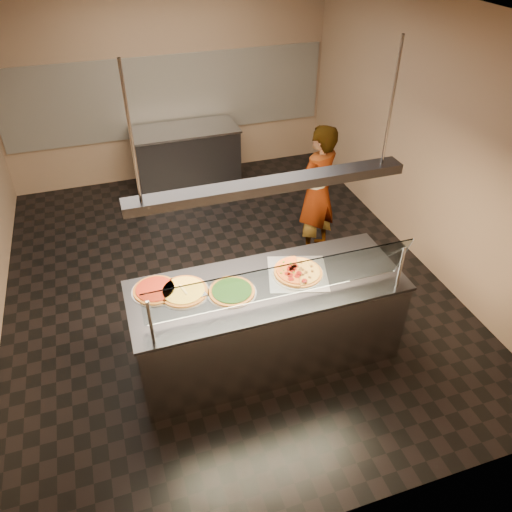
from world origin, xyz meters
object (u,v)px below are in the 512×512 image
object	(u,v)px
half_pizza_sausage	(308,269)
heat_lamp_housing	(269,185)
pizza_spinach	(232,291)
pizza_spatula	(189,291)
sneeze_guard	(282,282)
pizza_cheese	(184,291)
pizza_tomato	(155,290)
prep_table	(187,157)
perforated_tray	(298,273)
worker	(317,192)
serving_counter	(267,321)
half_pizza_pepperoni	(287,273)

from	to	relation	value
half_pizza_sausage	heat_lamp_housing	bearing A→B (deg)	-172.23
pizza_spinach	pizza_spatula	xyz separation A→B (m)	(-0.36, 0.10, 0.01)
sneeze_guard	pizza_cheese	distance (m)	0.93
pizza_tomato	prep_table	bearing A→B (deg)	74.41
half_pizza_sausage	pizza_spinach	xyz separation A→B (m)	(-0.77, -0.06, -0.01)
sneeze_guard	perforated_tray	xyz separation A→B (m)	(0.32, 0.40, -0.29)
pizza_spatula	worker	distance (m)	2.39
sneeze_guard	perforated_tray	distance (m)	0.59
pizza_spatula	pizza_tomato	bearing A→B (deg)	154.70
worker	prep_table	bearing A→B (deg)	-89.14
pizza_tomato	heat_lamp_housing	size ratio (longest dim) A/B	0.19
serving_counter	pizza_spinach	size ratio (longest dim) A/B	5.73
pizza_tomato	pizza_spinach	bearing A→B (deg)	-19.90
pizza_tomato	half_pizza_sausage	bearing A→B (deg)	-7.03
worker	heat_lamp_housing	bearing A→B (deg)	26.65
serving_counter	half_pizza_pepperoni	size ratio (longest dim) A/B	5.12
perforated_tray	half_pizza_pepperoni	world-z (taller)	half_pizza_pepperoni
serving_counter	half_pizza_sausage	xyz separation A→B (m)	(0.43, 0.06, 0.49)
worker	pizza_tomato	bearing A→B (deg)	5.35
serving_counter	pizza_spatula	bearing A→B (deg)	172.07
worker	heat_lamp_housing	xyz separation A→B (m)	(-1.19, -1.56, 1.10)
perforated_tray	pizza_tomato	distance (m)	1.32
pizza_spatula	serving_counter	bearing A→B (deg)	-7.93
pizza_spatula	sneeze_guard	bearing A→B (deg)	-32.17
prep_table	heat_lamp_housing	xyz separation A→B (m)	(-0.02, -3.85, 1.48)
serving_counter	prep_table	world-z (taller)	same
sneeze_guard	serving_counter	bearing A→B (deg)	90.00
half_pizza_pepperoni	pizza_spinach	size ratio (longest dim) A/B	1.12
heat_lamp_housing	prep_table	bearing A→B (deg)	89.64
sneeze_guard	worker	world-z (taller)	worker
serving_counter	prep_table	distance (m)	3.85
prep_table	pizza_spinach	bearing A→B (deg)	-95.40
pizza_spinach	prep_table	bearing A→B (deg)	84.60
serving_counter	half_pizza_pepperoni	distance (m)	0.54
serving_counter	pizza_spinach	distance (m)	0.59
pizza_tomato	perforated_tray	bearing A→B (deg)	-7.58
sneeze_guard	worker	size ratio (longest dim) A/B	1.34
half_pizza_pepperoni	pizza_tomato	distance (m)	1.21
pizza_cheese	pizza_tomato	distance (m)	0.26
serving_counter	worker	xyz separation A→B (m)	(1.19, 1.56, 0.39)
perforated_tray	half_pizza_sausage	distance (m)	0.11
heat_lamp_housing	worker	bearing A→B (deg)	52.71
pizza_spinach	worker	world-z (taller)	worker
pizza_spinach	pizza_spatula	size ratio (longest dim) A/B	1.96
pizza_tomato	worker	bearing A→B (deg)	31.41
half_pizza_sausage	pizza_spatula	bearing A→B (deg)	177.99
half_pizza_pepperoni	half_pizza_sausage	distance (m)	0.21
perforated_tray	serving_counter	bearing A→B (deg)	-169.57
serving_counter	prep_table	bearing A→B (deg)	89.64
sneeze_guard	pizza_spatula	distance (m)	0.87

